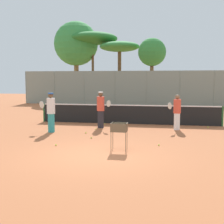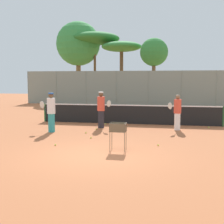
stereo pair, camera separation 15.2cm
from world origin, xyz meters
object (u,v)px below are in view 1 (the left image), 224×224
(player_red_cap, at_px, (51,112))
(player_yellow_shirt, at_px, (177,112))
(player_white_outfit, at_px, (101,109))
(ball_cart, at_px, (119,130))
(tennis_net, at_px, (129,114))

(player_red_cap, relative_size, player_yellow_shirt, 1.07)
(player_white_outfit, height_order, ball_cart, player_white_outfit)
(tennis_net, relative_size, player_yellow_shirt, 5.82)
(ball_cart, bearing_deg, tennis_net, 94.80)
(tennis_net, relative_size, player_red_cap, 5.45)
(tennis_net, distance_m, player_white_outfit, 2.09)
(tennis_net, xyz_separation_m, player_red_cap, (-3.22, -3.39, 0.40))
(player_yellow_shirt, xyz_separation_m, ball_cart, (-2.06, -4.94, -0.16))
(player_white_outfit, height_order, player_yellow_shirt, player_white_outfit)
(player_yellow_shirt, relative_size, ball_cart, 1.79)
(tennis_net, xyz_separation_m, ball_cart, (0.55, -6.55, 0.18))
(player_white_outfit, bearing_deg, player_red_cap, -107.15)
(tennis_net, distance_m, player_red_cap, 4.69)
(player_white_outfit, bearing_deg, player_yellow_shirt, 32.42)
(player_white_outfit, bearing_deg, ball_cart, -38.40)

